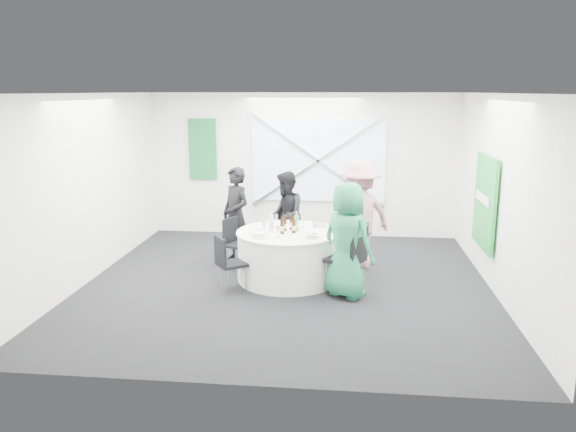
# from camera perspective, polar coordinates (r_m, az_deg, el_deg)

# --- Properties ---
(floor) EXTENTS (6.00, 6.00, 0.00)m
(floor) POSITION_cam_1_polar(r_m,az_deg,el_deg) (8.48, -0.14, -6.90)
(floor) COLOR black
(floor) RESTS_ON ground
(ceiling) EXTENTS (6.00, 6.00, 0.00)m
(ceiling) POSITION_cam_1_polar(r_m,az_deg,el_deg) (7.99, -0.16, 12.37)
(ceiling) COLOR white
(ceiling) RESTS_ON wall_back
(wall_back) EXTENTS (6.00, 0.00, 6.00)m
(wall_back) POSITION_cam_1_polar(r_m,az_deg,el_deg) (11.07, 1.54, 5.18)
(wall_back) COLOR silver
(wall_back) RESTS_ON floor
(wall_front) EXTENTS (6.00, 0.00, 6.00)m
(wall_front) POSITION_cam_1_polar(r_m,az_deg,el_deg) (5.22, -3.73, -3.36)
(wall_front) COLOR silver
(wall_front) RESTS_ON floor
(wall_left) EXTENTS (0.00, 6.00, 6.00)m
(wall_left) POSITION_cam_1_polar(r_m,az_deg,el_deg) (8.95, -19.63, 2.67)
(wall_left) COLOR silver
(wall_left) RESTS_ON floor
(wall_right) EXTENTS (0.00, 6.00, 6.00)m
(wall_right) POSITION_cam_1_polar(r_m,az_deg,el_deg) (8.35, 20.78, 1.90)
(wall_right) COLOR silver
(wall_right) RESTS_ON floor
(window_panel) EXTENTS (2.60, 0.03, 1.60)m
(window_panel) POSITION_cam_1_polar(r_m,az_deg,el_deg) (11.00, 3.09, 5.64)
(window_panel) COLOR silver
(window_panel) RESTS_ON wall_back
(window_brace_a) EXTENTS (2.63, 0.05, 1.84)m
(window_brace_a) POSITION_cam_1_polar(r_m,az_deg,el_deg) (10.96, 3.08, 5.62)
(window_brace_a) COLOR silver
(window_brace_a) RESTS_ON window_panel
(window_brace_b) EXTENTS (2.63, 0.05, 1.84)m
(window_brace_b) POSITION_cam_1_polar(r_m,az_deg,el_deg) (10.96, 3.08, 5.62)
(window_brace_b) COLOR silver
(window_brace_b) RESTS_ON window_panel
(green_banner) EXTENTS (0.55, 0.04, 1.20)m
(green_banner) POSITION_cam_1_polar(r_m,az_deg,el_deg) (11.33, -8.68, 6.73)
(green_banner) COLOR #136025
(green_banner) RESTS_ON wall_back
(green_sign) EXTENTS (0.05, 1.20, 1.40)m
(green_sign) POSITION_cam_1_polar(r_m,az_deg,el_deg) (8.95, 19.37, 1.37)
(green_sign) COLOR #1A932F
(green_sign) RESTS_ON wall_right
(banquet_table) EXTENTS (1.56, 1.56, 0.76)m
(banquet_table) POSITION_cam_1_polar(r_m,az_deg,el_deg) (8.55, 0.00, -4.05)
(banquet_table) COLOR white
(banquet_table) RESTS_ON floor
(chair_back) EXTENTS (0.43, 0.44, 0.86)m
(chair_back) POSITION_cam_1_polar(r_m,az_deg,el_deg) (9.72, 0.03, -1.25)
(chair_back) COLOR black
(chair_back) RESTS_ON floor
(chair_back_left) EXTENTS (0.51, 0.51, 0.83)m
(chair_back_left) POSITION_cam_1_polar(r_m,az_deg,el_deg) (9.10, -5.37, -2.41)
(chair_back_left) COLOR black
(chair_back_left) RESTS_ON floor
(chair_back_right) EXTENTS (0.60, 0.60, 0.94)m
(chair_back_right) POSITION_cam_1_polar(r_m,az_deg,el_deg) (9.10, 5.56, -1.99)
(chair_back_right) COLOR black
(chair_back_right) RESTS_ON floor
(chair_front_right) EXTENTS (0.64, 0.63, 1.02)m
(chair_front_right) POSITION_cam_1_polar(r_m,az_deg,el_deg) (7.93, 6.42, -3.80)
(chair_front_right) COLOR black
(chair_front_right) RESTS_ON floor
(chair_front_left) EXTENTS (0.52, 0.52, 0.82)m
(chair_front_left) POSITION_cam_1_polar(r_m,az_deg,el_deg) (8.08, -6.21, -4.45)
(chair_front_left) COLOR black
(chair_front_left) RESTS_ON floor
(person_man_back_left) EXTENTS (0.69, 0.68, 1.61)m
(person_man_back_left) POSITION_cam_1_polar(r_m,az_deg,el_deg) (9.41, -5.31, 0.11)
(person_man_back_left) COLOR black
(person_man_back_left) RESTS_ON floor
(person_man_back) EXTENTS (0.50, 0.79, 1.51)m
(person_man_back) POSITION_cam_1_polar(r_m,az_deg,el_deg) (9.53, -0.25, 0.03)
(person_man_back) COLOR black
(person_man_back) RESTS_ON floor
(person_woman_pink) EXTENTS (1.24, 1.06, 1.76)m
(person_woman_pink) POSITION_cam_1_polar(r_m,az_deg,el_deg) (9.06, 7.29, 0.07)
(person_woman_pink) COLOR #B8777C
(person_woman_pink) RESTS_ON floor
(person_woman_green) EXTENTS (0.95, 0.88, 1.62)m
(person_woman_green) POSITION_cam_1_polar(r_m,az_deg,el_deg) (7.80, 6.01, -2.47)
(person_woman_green) COLOR #217A50
(person_woman_green) RESTS_ON floor
(plate_back) EXTENTS (0.25, 0.25, 0.01)m
(plate_back) POSITION_cam_1_polar(r_m,az_deg,el_deg) (8.98, 0.40, -0.69)
(plate_back) COLOR white
(plate_back) RESTS_ON banquet_table
(plate_back_left) EXTENTS (0.29, 0.29, 0.01)m
(plate_back_left) POSITION_cam_1_polar(r_m,az_deg,el_deg) (8.68, -2.96, -1.17)
(plate_back_left) COLOR white
(plate_back_left) RESTS_ON banquet_table
(plate_back_right) EXTENTS (0.28, 0.28, 0.04)m
(plate_back_right) POSITION_cam_1_polar(r_m,az_deg,el_deg) (8.78, 3.29, -0.95)
(plate_back_right) COLOR white
(plate_back_right) RESTS_ON banquet_table
(plate_front_right) EXTENTS (0.26, 0.26, 0.04)m
(plate_front_right) POSITION_cam_1_polar(r_m,az_deg,el_deg) (8.10, 2.45, -2.12)
(plate_front_right) COLOR white
(plate_front_right) RESTS_ON banquet_table
(plate_front_left) EXTENTS (0.27, 0.27, 0.01)m
(plate_front_left) POSITION_cam_1_polar(r_m,az_deg,el_deg) (8.12, -2.59, -2.14)
(plate_front_left) COLOR white
(plate_front_left) RESTS_ON banquet_table
(napkin) EXTENTS (0.19, 0.12, 0.05)m
(napkin) POSITION_cam_1_polar(r_m,az_deg,el_deg) (8.12, -3.01, -1.91)
(napkin) COLOR white
(napkin) RESTS_ON plate_front_left
(beer_bottle_a) EXTENTS (0.06, 0.06, 0.25)m
(beer_bottle_a) POSITION_cam_1_polar(r_m,az_deg,el_deg) (8.48, -0.36, -0.89)
(beer_bottle_a) COLOR #391F0A
(beer_bottle_a) RESTS_ON banquet_table
(beer_bottle_b) EXTENTS (0.06, 0.06, 0.27)m
(beer_bottle_b) POSITION_cam_1_polar(r_m,az_deg,el_deg) (8.53, 0.36, -0.73)
(beer_bottle_b) COLOR #391F0A
(beer_bottle_b) RESTS_ON banquet_table
(beer_bottle_c) EXTENTS (0.06, 0.06, 0.26)m
(beer_bottle_c) POSITION_cam_1_polar(r_m,az_deg,el_deg) (8.34, 0.59, -1.08)
(beer_bottle_c) COLOR #391F0A
(beer_bottle_c) RESTS_ON banquet_table
(beer_bottle_d) EXTENTS (0.06, 0.06, 0.27)m
(beer_bottle_d) POSITION_cam_1_polar(r_m,az_deg,el_deg) (8.29, -0.60, -1.14)
(beer_bottle_d) COLOR #391F0A
(beer_bottle_d) RESTS_ON banquet_table
(green_water_bottle) EXTENTS (0.08, 0.08, 0.30)m
(green_water_bottle) POSITION_cam_1_polar(r_m,az_deg,el_deg) (8.47, 0.88, -0.74)
(green_water_bottle) COLOR #42AD5C
(green_water_bottle) RESTS_ON banquet_table
(clear_water_bottle) EXTENTS (0.08, 0.08, 0.31)m
(clear_water_bottle) POSITION_cam_1_polar(r_m,az_deg,el_deg) (8.44, -1.71, -0.76)
(clear_water_bottle) COLOR silver
(clear_water_bottle) RESTS_ON banquet_table
(wine_glass_a) EXTENTS (0.07, 0.07, 0.17)m
(wine_glass_a) POSITION_cam_1_polar(r_m,az_deg,el_deg) (8.09, -1.04, -1.32)
(wine_glass_a) COLOR white
(wine_glass_a) RESTS_ON banquet_table
(wine_glass_b) EXTENTS (0.07, 0.07, 0.17)m
(wine_glass_b) POSITION_cam_1_polar(r_m,az_deg,el_deg) (8.68, 1.52, -0.36)
(wine_glass_b) COLOR white
(wine_glass_b) RESTS_ON banquet_table
(wine_glass_c) EXTENTS (0.07, 0.07, 0.17)m
(wine_glass_c) POSITION_cam_1_polar(r_m,az_deg,el_deg) (8.31, 2.69, -0.97)
(wine_glass_c) COLOR white
(wine_glass_c) RESTS_ON banquet_table
(wine_glass_d) EXTENTS (0.07, 0.07, 0.17)m
(wine_glass_d) POSITION_cam_1_polar(r_m,az_deg,el_deg) (8.37, -2.42, -0.86)
(wine_glass_d) COLOR white
(wine_glass_d) RESTS_ON banquet_table
(fork_a) EXTENTS (0.15, 0.02, 0.01)m
(fork_a) POSITION_cam_1_polar(r_m,az_deg,el_deg) (8.98, 1.32, -0.73)
(fork_a) COLOR silver
(fork_a) RESTS_ON banquet_table
(knife_a) EXTENTS (0.15, 0.02, 0.01)m
(knife_a) POSITION_cam_1_polar(r_m,az_deg,el_deg) (8.99, -0.92, -0.70)
(knife_a) COLOR silver
(knife_a) RESTS_ON banquet_table
(fork_b) EXTENTS (0.10, 0.13, 0.01)m
(fork_b) POSITION_cam_1_polar(r_m,az_deg,el_deg) (7.98, 2.17, -2.43)
(fork_b) COLOR silver
(fork_b) RESTS_ON banquet_table
(knife_b) EXTENTS (0.10, 0.13, 0.01)m
(knife_b) POSITION_cam_1_polar(r_m,az_deg,el_deg) (8.22, 3.61, -1.99)
(knife_b) COLOR silver
(knife_b) RESTS_ON banquet_table
(fork_c) EXTENTS (0.10, 0.13, 0.01)m
(fork_c) POSITION_cam_1_polar(r_m,az_deg,el_deg) (8.35, -3.86, -1.78)
(fork_c) COLOR silver
(fork_c) RESTS_ON banquet_table
(knife_c) EXTENTS (0.10, 0.13, 0.01)m
(knife_c) POSITION_cam_1_polar(r_m,az_deg,el_deg) (8.04, -2.70, -2.32)
(knife_c) COLOR silver
(knife_c) RESTS_ON banquet_table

